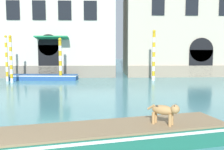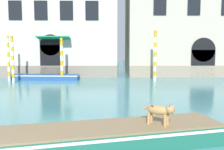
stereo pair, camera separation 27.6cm
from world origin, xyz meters
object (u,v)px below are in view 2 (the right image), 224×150
(dog_on_deck, at_px, (160,111))
(boat_moored_near_palazzo, at_px, (46,77))
(boat_foreground, at_px, (87,137))
(mooring_pole_0, at_px, (62,59))
(mooring_pole_4, at_px, (155,55))
(mooring_pole_1, at_px, (13,59))
(mooring_pole_2, at_px, (8,58))

(dog_on_deck, xyz_separation_m, boat_moored_near_palazzo, (-7.09, 16.07, -0.81))
(boat_moored_near_palazzo, bearing_deg, boat_foreground, -69.09)
(boat_foreground, distance_m, boat_moored_near_palazzo, 17.01)
(boat_foreground, relative_size, mooring_pole_0, 2.33)
(boat_moored_near_palazzo, xyz_separation_m, mooring_pole_0, (1.59, -0.65, 1.65))
(boat_moored_near_palazzo, relative_size, mooring_pole_0, 1.64)
(dog_on_deck, xyz_separation_m, mooring_pole_0, (-5.49, 15.41, 0.84))
(dog_on_deck, height_order, mooring_pole_4, mooring_pole_4)
(mooring_pole_1, bearing_deg, mooring_pole_2, 126.42)
(mooring_pole_2, xyz_separation_m, mooring_pole_4, (12.72, -0.08, 0.25))
(dog_on_deck, distance_m, mooring_pole_0, 16.39)
(boat_foreground, height_order, mooring_pole_4, mooring_pole_4)
(dog_on_deck, bearing_deg, boat_moored_near_palazzo, 146.23)
(mooring_pole_2, bearing_deg, boat_moored_near_palazzo, 16.32)
(boat_moored_near_palazzo, relative_size, mooring_pole_2, 1.55)
(mooring_pole_2, bearing_deg, mooring_pole_4, -0.38)
(boat_foreground, relative_size, boat_moored_near_palazzo, 1.43)
(dog_on_deck, bearing_deg, mooring_pole_1, 155.69)
(boat_moored_near_palazzo, bearing_deg, mooring_pole_4, -1.39)
(mooring_pole_0, xyz_separation_m, mooring_pole_2, (-4.55, -0.21, 0.09))
(dog_on_deck, relative_size, mooring_pole_0, 0.24)
(dog_on_deck, xyz_separation_m, mooring_pole_2, (-10.05, 15.20, 0.94))
(mooring_pole_1, distance_m, mooring_pole_4, 12.06)
(dog_on_deck, bearing_deg, boat_foreground, -141.89)
(dog_on_deck, height_order, mooring_pole_1, mooring_pole_1)
(boat_foreground, height_order, mooring_pole_2, mooring_pole_2)
(mooring_pole_0, height_order, mooring_pole_1, mooring_pole_1)
(mooring_pole_2, bearing_deg, dog_on_deck, -56.54)
(mooring_pole_0, height_order, mooring_pole_4, mooring_pole_4)
(mooring_pole_2, distance_m, mooring_pole_4, 12.73)
(boat_foreground, relative_size, mooring_pole_4, 1.97)
(boat_foreground, xyz_separation_m, dog_on_deck, (2.19, 0.22, 0.72))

